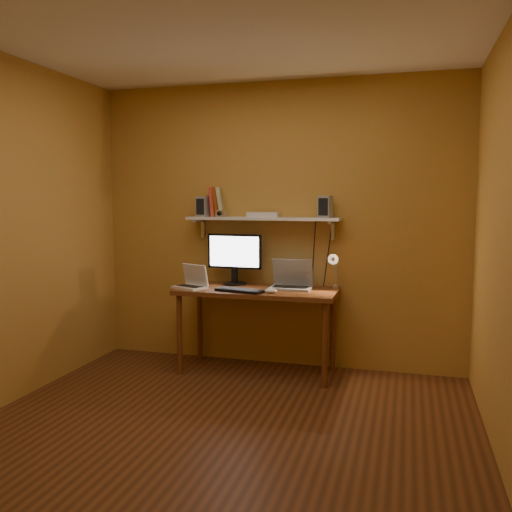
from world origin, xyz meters
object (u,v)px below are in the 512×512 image
(desk_lamp, at_px, (334,266))
(router, at_px, (263,215))
(monitor, at_px, (234,256))
(mouse, at_px, (271,291))
(wall_shelf, at_px, (263,219))
(keyboard, at_px, (239,290))
(netbook, at_px, (192,282))
(laptop, at_px, (292,281))
(speaker_left, at_px, (203,207))
(speaker_right, at_px, (325,207))
(shelf_camera, at_px, (220,213))
(desk, at_px, (257,298))

(desk_lamp, relative_size, router, 1.35)
(monitor, height_order, mouse, monitor)
(monitor, relative_size, mouse, 4.82)
(wall_shelf, bearing_deg, keyboard, -106.15)
(netbook, xyz_separation_m, router, (0.57, 0.29, 0.59))
(laptop, relative_size, desk_lamp, 0.96)
(mouse, xyz_separation_m, speaker_left, (-0.74, 0.35, 0.70))
(monitor, distance_m, desk_lamp, 0.93)
(wall_shelf, distance_m, netbook, 0.85)
(speaker_left, relative_size, speaker_right, 0.97)
(netbook, bearing_deg, laptop, 36.35)
(monitor, distance_m, keyboard, 0.47)
(shelf_camera, bearing_deg, wall_shelf, 8.82)
(shelf_camera, bearing_deg, desk, -19.24)
(netbook, relative_size, mouse, 3.09)
(desk, distance_m, keyboard, 0.23)
(monitor, relative_size, shelf_camera, 4.61)
(keyboard, distance_m, router, 0.74)
(monitor, height_order, laptop, monitor)
(keyboard, relative_size, speaker_right, 2.17)
(monitor, height_order, desk_lamp, monitor)
(monitor, bearing_deg, desk, -31.97)
(netbook, height_order, keyboard, netbook)
(desk, bearing_deg, keyboard, -121.28)
(wall_shelf, height_order, router, router)
(speaker_right, bearing_deg, shelf_camera, -164.44)
(desk, xyz_separation_m, router, (0.00, 0.19, 0.73))
(desk_lamp, relative_size, speaker_right, 1.95)
(desk, bearing_deg, router, 89.65)
(speaker_left, bearing_deg, desk, -5.04)
(netbook, relative_size, desk_lamp, 0.89)
(speaker_left, height_order, router, speaker_left)
(desk, xyz_separation_m, netbook, (-0.57, -0.10, 0.14))
(laptop, distance_m, desk_lamp, 0.40)
(wall_shelf, height_order, speaker_right, speaker_right)
(mouse, distance_m, speaker_left, 1.08)
(router, bearing_deg, wall_shelf, 111.29)
(desk_lamp, bearing_deg, speaker_left, 177.57)
(wall_shelf, height_order, mouse, wall_shelf)
(laptop, bearing_deg, speaker_right, 18.92)
(netbook, bearing_deg, speaker_left, 111.74)
(mouse, relative_size, desk_lamp, 0.29)
(netbook, bearing_deg, mouse, 16.82)
(speaker_left, distance_m, router, 0.57)
(wall_shelf, bearing_deg, mouse, -65.31)
(desk_lamp, height_order, router, router)
(speaker_right, bearing_deg, wall_shelf, -167.71)
(desk_lamp, distance_m, shelf_camera, 1.14)
(netbook, xyz_separation_m, shelf_camera, (0.19, 0.24, 0.60))
(desk, bearing_deg, speaker_right, 19.73)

